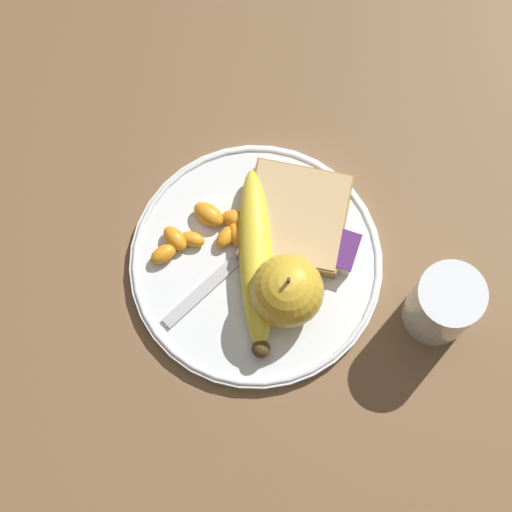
{
  "coord_description": "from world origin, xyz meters",
  "views": [
    {
      "loc": [
        -0.23,
        -0.08,
        0.85
      ],
      "look_at": [
        0.0,
        0.0,
        0.03
      ],
      "focal_mm": 60.0,
      "sensor_mm": 36.0,
      "label": 1
    }
  ],
  "objects_px": {
    "bread_slice": "(296,217)",
    "juice_glass": "(442,305)",
    "plate": "(256,263)",
    "banana": "(257,264)",
    "jam_packet": "(340,251)",
    "fork": "(240,257)",
    "apple": "(287,291)"
  },
  "relations": [
    {
      "from": "bread_slice",
      "to": "jam_packet",
      "type": "distance_m",
      "value": 0.06
    },
    {
      "from": "juice_glass",
      "to": "bread_slice",
      "type": "height_order",
      "value": "juice_glass"
    },
    {
      "from": "juice_glass",
      "to": "fork",
      "type": "bearing_deg",
      "value": 92.47
    },
    {
      "from": "bread_slice",
      "to": "fork",
      "type": "height_order",
      "value": "bread_slice"
    },
    {
      "from": "apple",
      "to": "bread_slice",
      "type": "distance_m",
      "value": 0.09
    },
    {
      "from": "plate",
      "to": "banana",
      "type": "distance_m",
      "value": 0.02
    },
    {
      "from": "juice_glass",
      "to": "bread_slice",
      "type": "relative_size",
      "value": 0.76
    },
    {
      "from": "banana",
      "to": "fork",
      "type": "height_order",
      "value": "banana"
    },
    {
      "from": "plate",
      "to": "bread_slice",
      "type": "xyz_separation_m",
      "value": [
        0.05,
        -0.02,
        0.02
      ]
    },
    {
      "from": "bread_slice",
      "to": "juice_glass",
      "type": "bearing_deg",
      "value": -106.06
    },
    {
      "from": "plate",
      "to": "bread_slice",
      "type": "bearing_deg",
      "value": -24.16
    },
    {
      "from": "apple",
      "to": "banana",
      "type": "relative_size",
      "value": 0.43
    },
    {
      "from": "juice_glass",
      "to": "banana",
      "type": "distance_m",
      "value": 0.18
    },
    {
      "from": "juice_glass",
      "to": "jam_packet",
      "type": "bearing_deg",
      "value": 76.24
    },
    {
      "from": "juice_glass",
      "to": "apple",
      "type": "xyz_separation_m",
      "value": [
        -0.04,
        0.15,
        0.01
      ]
    },
    {
      "from": "jam_packet",
      "to": "banana",
      "type": "bearing_deg",
      "value": 119.3
    },
    {
      "from": "plate",
      "to": "juice_glass",
      "type": "relative_size",
      "value": 2.86
    },
    {
      "from": "fork",
      "to": "plate",
      "type": "bearing_deg",
      "value": -57.98
    },
    {
      "from": "bread_slice",
      "to": "jam_packet",
      "type": "xyz_separation_m",
      "value": [
        -0.02,
        -0.05,
        -0.0
      ]
    },
    {
      "from": "banana",
      "to": "bread_slice",
      "type": "relative_size",
      "value": 1.58
    },
    {
      "from": "apple",
      "to": "jam_packet",
      "type": "relative_size",
      "value": 1.99
    },
    {
      "from": "apple",
      "to": "fork",
      "type": "height_order",
      "value": "apple"
    },
    {
      "from": "plate",
      "to": "banana",
      "type": "xyz_separation_m",
      "value": [
        -0.01,
        -0.0,
        0.02
      ]
    },
    {
      "from": "banana",
      "to": "bread_slice",
      "type": "height_order",
      "value": "banana"
    },
    {
      "from": "juice_glass",
      "to": "banana",
      "type": "height_order",
      "value": "juice_glass"
    },
    {
      "from": "plate",
      "to": "fork",
      "type": "height_order",
      "value": "fork"
    },
    {
      "from": "apple",
      "to": "jam_packet",
      "type": "height_order",
      "value": "apple"
    },
    {
      "from": "plate",
      "to": "banana",
      "type": "relative_size",
      "value": 1.38
    },
    {
      "from": "plate",
      "to": "banana",
      "type": "bearing_deg",
      "value": -153.42
    },
    {
      "from": "banana",
      "to": "juice_glass",
      "type": "bearing_deg",
      "value": -85.44
    },
    {
      "from": "fork",
      "to": "jam_packet",
      "type": "relative_size",
      "value": 3.94
    },
    {
      "from": "plate",
      "to": "apple",
      "type": "distance_m",
      "value": 0.06
    }
  ]
}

